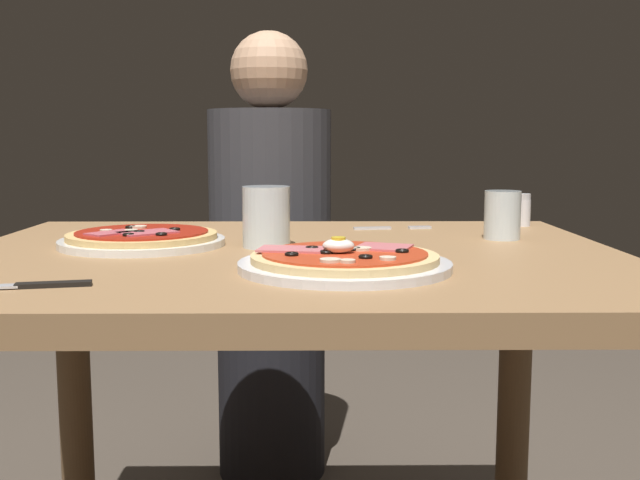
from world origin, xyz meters
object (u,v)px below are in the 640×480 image
object	(u,v)px
water_glass_near	(502,218)
knife	(20,286)
pizza_across_left	(142,239)
water_glass_far	(266,221)
fork	(386,228)
salt_shaker	(523,210)
pizza_foreground	(344,261)
dining_table	(289,321)
diner_person	(271,269)

from	to	relation	value
water_glass_near	knife	distance (m)	0.83
pizza_across_left	water_glass_far	xyz separation A→B (m)	(0.21, -0.02, 0.03)
water_glass_far	pizza_across_left	bearing A→B (deg)	175.17
water_glass_far	fork	xyz separation A→B (m)	(0.22, 0.25, -0.04)
salt_shaker	water_glass_near	bearing A→B (deg)	-114.80
water_glass_near	fork	distance (m)	0.25
pizza_foreground	fork	distance (m)	0.48
water_glass_near	pizza_across_left	bearing A→B (deg)	-172.81
dining_table	salt_shaker	world-z (taller)	salt_shaker
pizza_foreground	pizza_across_left	distance (m)	0.41
knife	salt_shaker	world-z (taller)	salt_shaker
pizza_foreground	diner_person	bearing A→B (deg)	99.25
dining_table	fork	distance (m)	0.37
water_glass_far	salt_shaker	xyz separation A→B (m)	(0.51, 0.30, -0.01)
salt_shaker	diner_person	distance (m)	0.73
pizza_foreground	diner_person	distance (m)	0.99
pizza_across_left	knife	xyz separation A→B (m)	(-0.07, -0.37, -0.01)
pizza_across_left	salt_shaker	world-z (taller)	salt_shaker
dining_table	water_glass_near	size ratio (longest dim) A/B	12.33
pizza_across_left	knife	size ratio (longest dim) A/B	1.43
diner_person	dining_table	bearing A→B (deg)	95.37
fork	diner_person	world-z (taller)	diner_person
pizza_across_left	pizza_foreground	bearing A→B (deg)	-36.00
fork	knife	size ratio (longest dim) A/B	0.81
knife	diner_person	world-z (taller)	diner_person
water_glass_near	water_glass_far	size ratio (longest dim) A/B	0.86
salt_shaker	diner_person	bearing A→B (deg)	141.43
pizza_foreground	fork	size ratio (longest dim) A/B	1.87
water_glass_far	pizza_foreground	bearing A→B (deg)	-61.54
knife	salt_shaker	xyz separation A→B (m)	(0.79, 0.65, 0.03)
fork	diner_person	bearing A→B (deg)	117.94
knife	diner_person	xyz separation A→B (m)	(0.24, 1.08, -0.17)
diner_person	salt_shaker	bearing A→B (deg)	141.43
pizza_foreground	salt_shaker	xyz separation A→B (m)	(0.39, 0.52, 0.02)
water_glass_near	diner_person	world-z (taller)	diner_person
pizza_foreground	dining_table	bearing A→B (deg)	115.01
water_glass_near	water_glass_far	xyz separation A→B (m)	(-0.42, -0.10, 0.01)
dining_table	knife	size ratio (longest dim) A/B	5.52
fork	diner_person	distance (m)	0.58
pizza_across_left	diner_person	size ratio (longest dim) A/B	0.24
water_glass_near	fork	size ratio (longest dim) A/B	0.55
dining_table	fork	bearing A→B (deg)	57.76
dining_table	salt_shaker	size ratio (longest dim) A/B	16.04
salt_shaker	diner_person	xyz separation A→B (m)	(-0.55, 0.44, -0.20)
pizza_across_left	water_glass_far	size ratio (longest dim) A/B	2.74
dining_table	pizza_foreground	size ratio (longest dim) A/B	3.63
salt_shaker	dining_table	bearing A→B (deg)	-143.83
water_glass_far	knife	bearing A→B (deg)	-128.67
dining_table	knife	xyz separation A→B (m)	(-0.32, -0.30, 0.12)
dining_table	water_glass_near	world-z (taller)	water_glass_near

